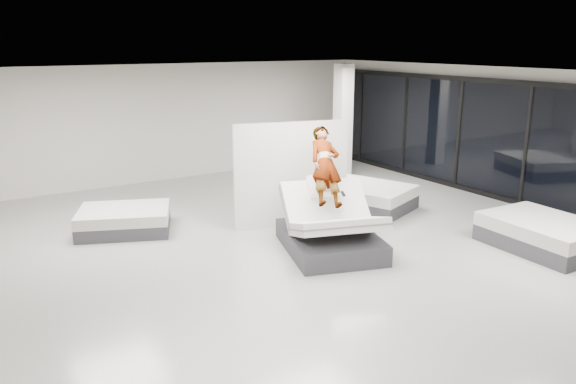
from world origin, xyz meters
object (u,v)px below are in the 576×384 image
object	(u,v)px
remote	(343,194)
column	(343,122)
divider_panel	(292,175)
flat_bed_right_far	(366,196)
hero_bed	(330,230)
person	(326,179)
flat_bed_right_near	(544,234)
flat_bed_left_far	(124,220)

from	to	relation	value
remote	column	world-z (taller)	column
divider_panel	column	distance (m)	4.55
divider_panel	flat_bed_right_far	xyz separation A→B (m)	(2.19, 0.16, -0.83)
remote	divider_panel	bearing A→B (deg)	107.58
flat_bed_right_far	hero_bed	bearing A→B (deg)	-142.65
person	flat_bed_right_near	bearing A→B (deg)	-16.46
flat_bed_right_near	person	bearing A→B (deg)	145.81
flat_bed_right_far	column	bearing A→B (deg)	63.75
divider_panel	flat_bed_right_near	xyz separation A→B (m)	(3.30, -3.67, -0.82)
flat_bed_right_far	flat_bed_right_near	bearing A→B (deg)	-73.83
flat_bed_right_near	column	size ratio (longest dim) A/B	0.66
flat_bed_right_near	flat_bed_left_far	distance (m)	8.23
column	flat_bed_right_far	bearing A→B (deg)	-116.25
person	flat_bed_right_near	size ratio (longest dim) A/B	0.81
person	divider_panel	distance (m)	1.38
remote	column	size ratio (longest dim) A/B	0.04
flat_bed_right_far	divider_panel	bearing A→B (deg)	-175.74
hero_bed	person	distance (m)	0.95
flat_bed_right_far	column	size ratio (longest dim) A/B	0.75
remote	column	distance (m)	5.81
hero_bed	flat_bed_right_near	distance (m)	4.04
column	flat_bed_left_far	bearing A→B (deg)	-168.31
remote	divider_panel	size ratio (longest dim) A/B	0.06
divider_panel	flat_bed_left_far	distance (m)	3.55
hero_bed	divider_panel	xyz separation A→B (m)	(0.21, 1.66, 0.69)
flat_bed_left_far	divider_panel	bearing A→B (deg)	-25.31
hero_bed	person	bearing A→B (deg)	72.27
flat_bed_right_near	hero_bed	bearing A→B (deg)	150.18
person	remote	size ratio (longest dim) A/B	12.18
flat_bed_right_near	flat_bed_left_far	xyz separation A→B (m)	(-6.42, 5.15, -0.04)
hero_bed	person	world-z (taller)	person
flat_bed_right_near	divider_panel	bearing A→B (deg)	131.94
person	divider_panel	xyz separation A→B (m)	(0.11, 1.36, -0.20)
remote	flat_bed_left_far	world-z (taller)	remote
remote	flat_bed_right_far	size ratio (longest dim) A/B	0.06
column	hero_bed	bearing A→B (deg)	-129.49
person	flat_bed_right_near	world-z (taller)	person
flat_bed_right_far	flat_bed_right_near	xyz separation A→B (m)	(1.11, -3.84, 0.01)
hero_bed	remote	world-z (taller)	hero_bed
person	remote	bearing A→B (deg)	-57.85
divider_panel	flat_bed_left_far	bearing A→B (deg)	169.98
flat_bed_right_near	flat_bed_left_far	size ratio (longest dim) A/B	0.98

